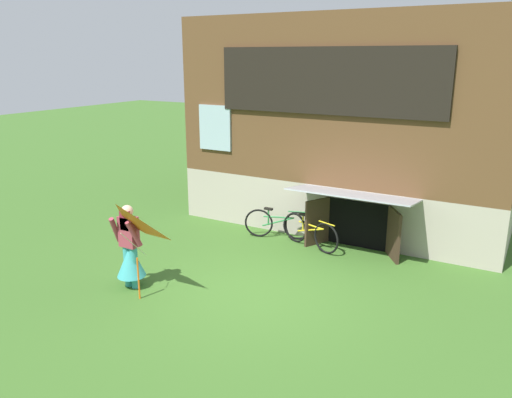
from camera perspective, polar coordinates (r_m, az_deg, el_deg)
name	(u,v)px	position (r m, az deg, el deg)	size (l,w,h in m)	color
ground_plane	(257,290)	(9.34, 0.15, -10.19)	(60.00, 60.00, 0.00)	#386023
log_house	(361,120)	(13.51, 11.80, 8.75)	(7.62, 6.05, 5.01)	#ADA393
person	(130,253)	(9.47, -14.04, -5.97)	(0.61, 0.52, 1.57)	teal
kite	(117,229)	(8.70, -15.39, -3.33)	(1.09, 1.01, 1.68)	orange
bicycle_yellow	(310,232)	(11.22, 6.15, -3.73)	(1.53, 0.59, 0.74)	black
bicycle_green	(278,224)	(11.73, 2.49, -2.79)	(1.52, 0.53, 0.72)	black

